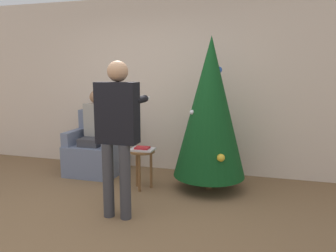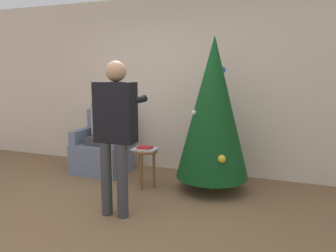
{
  "view_description": "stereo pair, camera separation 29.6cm",
  "coord_description": "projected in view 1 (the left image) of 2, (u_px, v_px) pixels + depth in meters",
  "views": [
    {
      "loc": [
        1.64,
        -2.74,
        1.57
      ],
      "look_at": [
        0.57,
        0.91,
        0.93
      ],
      "focal_mm": 35.0,
      "sensor_mm": 36.0,
      "label": 1
    },
    {
      "loc": [
        1.92,
        -2.64,
        1.57
      ],
      "look_at": [
        0.57,
        0.91,
        0.93
      ],
      "focal_mm": 35.0,
      "sensor_mm": 36.0,
      "label": 2
    }
  ],
  "objects": [
    {
      "name": "ground_plane",
      "position": [
        88.0,
        229.0,
        3.31
      ],
      "size": [
        14.0,
        14.0,
        0.0
      ],
      "primitive_type": "plane",
      "color": "brown"
    },
    {
      "name": "wall_back",
      "position": [
        157.0,
        85.0,
        5.19
      ],
      "size": [
        8.0,
        0.06,
        2.7
      ],
      "color": "beige",
      "rests_on": "ground_plane"
    },
    {
      "name": "christmas_tree",
      "position": [
        210.0,
        108.0,
        4.26
      ],
      "size": [
        0.95,
        0.95,
        2.02
      ],
      "color": "brown",
      "rests_on": "ground_plane"
    },
    {
      "name": "armchair",
      "position": [
        96.0,
        151.0,
        5.08
      ],
      "size": [
        0.78,
        0.68,
        0.96
      ],
      "color": "slate",
      "rests_on": "ground_plane"
    },
    {
      "name": "person_seated",
      "position": [
        95.0,
        128.0,
        4.99
      ],
      "size": [
        0.36,
        0.46,
        1.28
      ],
      "color": "#38383D",
      "rests_on": "ground_plane"
    },
    {
      "name": "person_standing",
      "position": [
        118.0,
        125.0,
        3.46
      ],
      "size": [
        0.45,
        0.57,
        1.68
      ],
      "color": "#38383D",
      "rests_on": "ground_plane"
    },
    {
      "name": "side_stool",
      "position": [
        142.0,
        158.0,
        4.38
      ],
      "size": [
        0.34,
        0.34,
        0.53
      ],
      "color": "brown",
      "rests_on": "ground_plane"
    },
    {
      "name": "laptop",
      "position": [
        142.0,
        149.0,
        4.36
      ],
      "size": [
        0.32,
        0.24,
        0.02
      ],
      "color": "silver",
      "rests_on": "side_stool"
    },
    {
      "name": "book",
      "position": [
        142.0,
        148.0,
        4.35
      ],
      "size": [
        0.19,
        0.14,
        0.02
      ],
      "color": "#B21E23",
      "rests_on": "laptop"
    }
  ]
}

